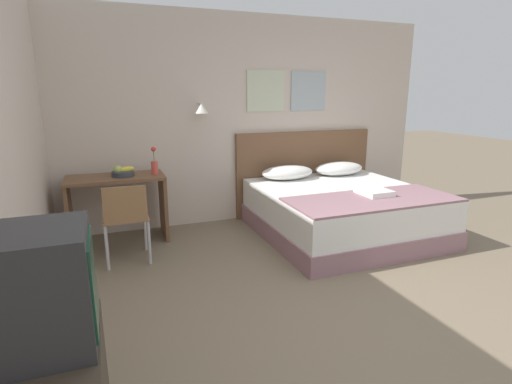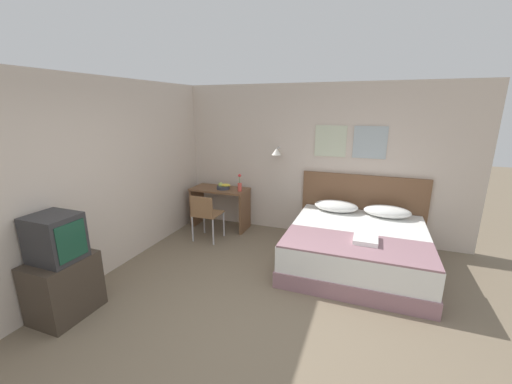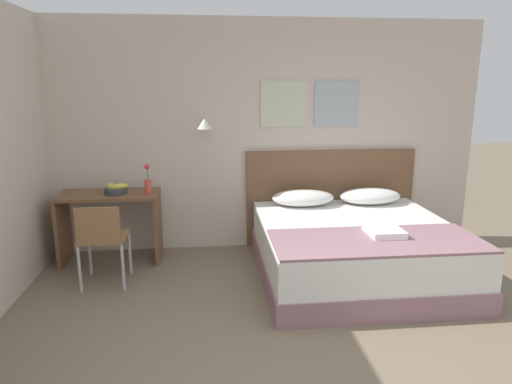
{
  "view_description": "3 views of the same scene",
  "coord_description": "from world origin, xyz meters",
  "px_view_note": "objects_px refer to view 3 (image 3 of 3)",
  "views": [
    {
      "loc": [
        -1.69,
        -2.06,
        1.69
      ],
      "look_at": [
        -0.3,
        1.58,
        0.71
      ],
      "focal_mm": 28.0,
      "sensor_mm": 36.0,
      "label": 1
    },
    {
      "loc": [
        1.04,
        -2.52,
        2.27
      ],
      "look_at": [
        -0.47,
        1.5,
        1.09
      ],
      "focal_mm": 22.0,
      "sensor_mm": 36.0,
      "label": 2
    },
    {
      "loc": [
        -0.52,
        -2.35,
        1.92
      ],
      "look_at": [
        -0.06,
        2.01,
        0.88
      ],
      "focal_mm": 32.0,
      "sensor_mm": 36.0,
      "label": 3
    }
  ],
  "objects_px": {
    "pillow_left": "(303,198)",
    "desk": "(110,215)",
    "pillow_right": "(370,196)",
    "flower_vase": "(148,183)",
    "folded_towel_near_foot": "(384,231)",
    "desk_chair": "(102,236)",
    "fruit_bowl": "(116,190)",
    "bed": "(355,250)",
    "headboard": "(330,198)",
    "throw_blanket": "(377,241)"
  },
  "relations": [
    {
      "from": "bed",
      "to": "headboard",
      "type": "relative_size",
      "value": 0.96
    },
    {
      "from": "pillow_left",
      "to": "throw_blanket",
      "type": "relative_size",
      "value": 0.38
    },
    {
      "from": "pillow_left",
      "to": "pillow_right",
      "type": "height_order",
      "value": "same"
    },
    {
      "from": "headboard",
      "to": "pillow_right",
      "type": "distance_m",
      "value": 0.49
    },
    {
      "from": "bed",
      "to": "throw_blanket",
      "type": "height_order",
      "value": "throw_blanket"
    },
    {
      "from": "bed",
      "to": "desk_chair",
      "type": "height_order",
      "value": "desk_chair"
    },
    {
      "from": "bed",
      "to": "pillow_left",
      "type": "distance_m",
      "value": 0.91
    },
    {
      "from": "bed",
      "to": "desk",
      "type": "distance_m",
      "value": 2.65
    },
    {
      "from": "bed",
      "to": "throw_blanket",
      "type": "xyz_separation_m",
      "value": [
        -0.0,
        -0.57,
        0.3
      ]
    },
    {
      "from": "desk_chair",
      "to": "desk",
      "type": "bearing_deg",
      "value": 94.44
    },
    {
      "from": "headboard",
      "to": "throw_blanket",
      "type": "distance_m",
      "value": 1.58
    },
    {
      "from": "throw_blanket",
      "to": "headboard",
      "type": "bearing_deg",
      "value": 90.0
    },
    {
      "from": "desk",
      "to": "headboard",
      "type": "bearing_deg",
      "value": 7.04
    },
    {
      "from": "folded_towel_near_foot",
      "to": "pillow_right",
      "type": "bearing_deg",
      "value": 76.35
    },
    {
      "from": "fruit_bowl",
      "to": "folded_towel_near_foot",
      "type": "bearing_deg",
      "value": -23.22
    },
    {
      "from": "bed",
      "to": "folded_towel_near_foot",
      "type": "bearing_deg",
      "value": -75.21
    },
    {
      "from": "bed",
      "to": "flower_vase",
      "type": "xyz_separation_m",
      "value": [
        -2.11,
        0.65,
        0.61
      ]
    },
    {
      "from": "throw_blanket",
      "to": "fruit_bowl",
      "type": "height_order",
      "value": "fruit_bowl"
    },
    {
      "from": "desk_chair",
      "to": "fruit_bowl",
      "type": "xyz_separation_m",
      "value": [
        0.03,
        0.64,
        0.31
      ]
    },
    {
      "from": "flower_vase",
      "to": "folded_towel_near_foot",
      "type": "bearing_deg",
      "value": -25.86
    },
    {
      "from": "headboard",
      "to": "fruit_bowl",
      "type": "bearing_deg",
      "value": -172.27
    },
    {
      "from": "pillow_right",
      "to": "bed",
      "type": "bearing_deg",
      "value": -118.41
    },
    {
      "from": "pillow_left",
      "to": "desk",
      "type": "distance_m",
      "value": 2.15
    },
    {
      "from": "desk",
      "to": "fruit_bowl",
      "type": "xyz_separation_m",
      "value": [
        0.08,
        -0.02,
        0.29
      ]
    },
    {
      "from": "pillow_left",
      "to": "bed",
      "type": "bearing_deg",
      "value": -61.59
    },
    {
      "from": "throw_blanket",
      "to": "desk_chair",
      "type": "height_order",
      "value": "desk_chair"
    },
    {
      "from": "headboard",
      "to": "throw_blanket",
      "type": "relative_size",
      "value": 1.1
    },
    {
      "from": "desk_chair",
      "to": "folded_towel_near_foot",
      "type": "bearing_deg",
      "value": -10.07
    },
    {
      "from": "throw_blanket",
      "to": "desk",
      "type": "bearing_deg",
      "value": 153.61
    },
    {
      "from": "throw_blanket",
      "to": "folded_towel_near_foot",
      "type": "relative_size",
      "value": 5.25
    },
    {
      "from": "throw_blanket",
      "to": "pillow_left",
      "type": "bearing_deg",
      "value": 106.94
    },
    {
      "from": "pillow_left",
      "to": "desk_chair",
      "type": "xyz_separation_m",
      "value": [
        -2.1,
        -0.7,
        -0.15
      ]
    },
    {
      "from": "pillow_left",
      "to": "pillow_right",
      "type": "bearing_deg",
      "value": 0.0
    },
    {
      "from": "fruit_bowl",
      "to": "headboard",
      "type": "bearing_deg",
      "value": 7.73
    },
    {
      "from": "throw_blanket",
      "to": "fruit_bowl",
      "type": "distance_m",
      "value": 2.77
    },
    {
      "from": "headboard",
      "to": "pillow_right",
      "type": "xyz_separation_m",
      "value": [
        0.4,
        -0.28,
        0.08
      ]
    },
    {
      "from": "desk",
      "to": "flower_vase",
      "type": "relative_size",
      "value": 3.34
    },
    {
      "from": "desk_chair",
      "to": "fruit_bowl",
      "type": "height_order",
      "value": "fruit_bowl"
    },
    {
      "from": "desk",
      "to": "pillow_left",
      "type": "bearing_deg",
      "value": 0.98
    },
    {
      "from": "bed",
      "to": "pillow_left",
      "type": "bearing_deg",
      "value": 118.41
    },
    {
      "from": "pillow_right",
      "to": "flower_vase",
      "type": "relative_size",
      "value": 2.24
    },
    {
      "from": "fruit_bowl",
      "to": "desk",
      "type": "bearing_deg",
      "value": 166.14
    },
    {
      "from": "headboard",
      "to": "pillow_left",
      "type": "distance_m",
      "value": 0.49
    },
    {
      "from": "flower_vase",
      "to": "headboard",
      "type": "bearing_deg",
      "value": 9.65
    },
    {
      "from": "desk_chair",
      "to": "flower_vase",
      "type": "relative_size",
      "value": 2.59
    },
    {
      "from": "pillow_left",
      "to": "flower_vase",
      "type": "height_order",
      "value": "flower_vase"
    },
    {
      "from": "headboard",
      "to": "fruit_bowl",
      "type": "xyz_separation_m",
      "value": [
        -2.46,
        -0.33,
        0.24
      ]
    },
    {
      "from": "desk",
      "to": "flower_vase",
      "type": "distance_m",
      "value": 0.56
    },
    {
      "from": "desk_chair",
      "to": "fruit_bowl",
      "type": "relative_size",
      "value": 3.16
    },
    {
      "from": "headboard",
      "to": "flower_vase",
      "type": "relative_size",
      "value": 6.41
    }
  ]
}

